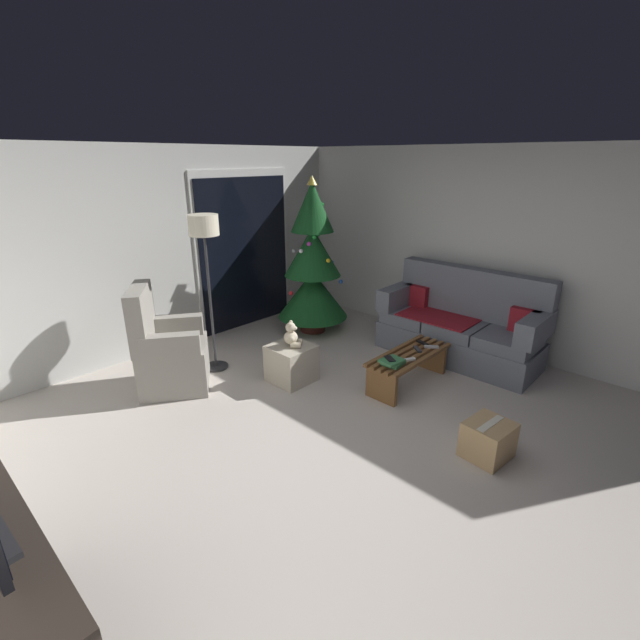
{
  "coord_description": "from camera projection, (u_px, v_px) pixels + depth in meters",
  "views": [
    {
      "loc": [
        -2.55,
        -2.09,
        2.35
      ],
      "look_at": [
        0.4,
        0.7,
        0.85
      ],
      "focal_mm": 24.82,
      "sensor_mm": 36.0,
      "label": 1
    }
  ],
  "objects": [
    {
      "name": "armchair",
      "position": [
        168.0,
        353.0,
        4.68
      ],
      "size": [
        0.96,
        0.95,
        1.13
      ],
      "color": "gray",
      "rests_on": "ground"
    },
    {
      "name": "wall_back",
      "position": [
        159.0,
        252.0,
        5.44
      ],
      "size": [
        5.72,
        0.12,
        2.5
      ],
      "primitive_type": "cube",
      "color": "beige",
      "rests_on": "ground"
    },
    {
      "name": "floor_lamp",
      "position": [
        205.0,
        241.0,
        4.73
      ],
      "size": [
        0.32,
        0.32,
        1.78
      ],
      "color": "#2D2D30",
      "rests_on": "ground"
    },
    {
      "name": "remote_silver",
      "position": [
        431.0,
        347.0,
        4.88
      ],
      "size": [
        0.13,
        0.15,
        0.02
      ],
      "primitive_type": "cube",
      "rotation": [
        0.0,
        0.0,
        0.64
      ],
      "color": "#ADADB2",
      "rests_on": "coffee_table"
    },
    {
      "name": "teddy_bear_cream",
      "position": [
        292.0,
        336.0,
        4.77
      ],
      "size": [
        0.21,
        0.22,
        0.29
      ],
      "color": "beige",
      "rests_on": "ottoman"
    },
    {
      "name": "christmas_tree",
      "position": [
        313.0,
        266.0,
        6.06
      ],
      "size": [
        0.98,
        0.98,
        2.13
      ],
      "color": "#4C1E19",
      "rests_on": "ground"
    },
    {
      "name": "patio_door_glass",
      "position": [
        246.0,
        254.0,
        6.3
      ],
      "size": [
        1.5,
        0.02,
        2.1
      ],
      "primitive_type": "cube",
      "color": "black",
      "rests_on": "ground"
    },
    {
      "name": "couch",
      "position": [
        461.0,
        326.0,
        5.43
      ],
      "size": [
        0.8,
        1.95,
        1.08
      ],
      "color": "slate",
      "rests_on": "ground"
    },
    {
      "name": "remote_white",
      "position": [
        408.0,
        360.0,
        4.57
      ],
      "size": [
        0.16,
        0.11,
        0.02
      ],
      "primitive_type": "cube",
      "rotation": [
        0.0,
        0.0,
        1.12
      ],
      "color": "silver",
      "rests_on": "coffee_table"
    },
    {
      "name": "book_stack",
      "position": [
        393.0,
        362.0,
        4.48
      ],
      "size": [
        0.26,
        0.21,
        0.06
      ],
      "color": "#337042",
      "rests_on": "coffee_table"
    },
    {
      "name": "ground_plane",
      "position": [
        346.0,
        441.0,
        3.9
      ],
      "size": [
        7.0,
        7.0,
        0.0
      ],
      "primitive_type": "plane",
      "color": "#BCB2A8"
    },
    {
      "name": "ottoman",
      "position": [
        291.0,
        363.0,
        4.89
      ],
      "size": [
        0.44,
        0.44,
        0.42
      ],
      "primitive_type": "cube",
      "color": "#B2A893",
      "rests_on": "ground"
    },
    {
      "name": "media_shelf",
      "position": [
        2.0,
        633.0,
        1.94
      ],
      "size": [
        0.4,
        1.4,
        0.81
      ],
      "color": "black",
      "rests_on": "ground"
    },
    {
      "name": "remote_graphite",
      "position": [
        418.0,
        349.0,
        4.82
      ],
      "size": [
        0.13,
        0.15,
        0.02
      ],
      "primitive_type": "cube",
      "rotation": [
        0.0,
        0.0,
        5.64
      ],
      "color": "#333338",
      "rests_on": "coffee_table"
    },
    {
      "name": "patio_door_frame",
      "position": [
        245.0,
        250.0,
        6.3
      ],
      "size": [
        1.6,
        0.02,
        2.2
      ],
      "primitive_type": "cube",
      "color": "silver",
      "rests_on": "ground"
    },
    {
      "name": "cell_phone",
      "position": [
        390.0,
        359.0,
        4.47
      ],
      "size": [
        0.13,
        0.16,
        0.01
      ],
      "primitive_type": "cube",
      "rotation": [
        0.0,
        0.0,
        -0.54
      ],
      "color": "black",
      "rests_on": "book_stack"
    },
    {
      "name": "coffee_table",
      "position": [
        408.0,
        363.0,
        4.79
      ],
      "size": [
        1.1,
        0.4,
        0.37
      ],
      "color": "brown",
      "rests_on": "ground"
    },
    {
      "name": "wall_right",
      "position": [
        499.0,
        253.0,
        5.41
      ],
      "size": [
        0.12,
        6.0,
        2.5
      ],
      "primitive_type": "cube",
      "color": "beige",
      "rests_on": "ground"
    },
    {
      "name": "remote_black",
      "position": [
        422.0,
        343.0,
        4.99
      ],
      "size": [
        0.08,
        0.16,
        0.02
      ],
      "primitive_type": "cube",
      "rotation": [
        0.0,
        0.0,
        6.03
      ],
      "color": "black",
      "rests_on": "coffee_table"
    },
    {
      "name": "cardboard_box_taped_mid_floor",
      "position": [
        488.0,
        440.0,
        3.65
      ],
      "size": [
        0.4,
        0.37,
        0.32
      ],
      "color": "tan",
      "rests_on": "ground"
    }
  ]
}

